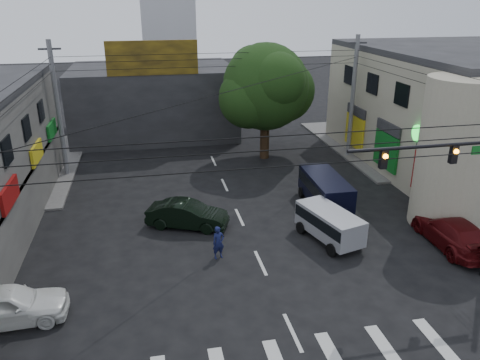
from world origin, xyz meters
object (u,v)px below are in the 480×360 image
object	(u,v)px
utility_pole_far_right	(353,98)
silver_minivan	(329,226)
street_tree	(266,87)
maroon_sedan	(452,232)
traffic_officer	(218,243)
traffic_gantry	(467,178)
navy_van	(325,192)
dark_sedan	(187,215)
white_compact	(7,305)
utility_pole_far_left	(58,111)

from	to	relation	value
utility_pole_far_right	silver_minivan	size ratio (longest dim) A/B	2.22
street_tree	maroon_sedan	xyz separation A→B (m)	(5.77, -15.30, -4.72)
utility_pole_far_right	traffic_officer	bearing A→B (deg)	-133.27
street_tree	traffic_gantry	size ratio (longest dim) A/B	1.21
utility_pole_far_right	silver_minivan	distance (m)	14.67
traffic_officer	navy_van	bearing A→B (deg)	17.64
traffic_officer	utility_pole_far_right	bearing A→B (deg)	31.84
utility_pole_far_right	dark_sedan	world-z (taller)	utility_pole_far_right
utility_pole_far_right	traffic_officer	size ratio (longest dim) A/B	5.63
dark_sedan	silver_minivan	xyz separation A→B (m)	(6.92, -3.00, 0.11)
dark_sedan	white_compact	size ratio (longest dim) A/B	1.01
dark_sedan	traffic_officer	bearing A→B (deg)	-139.88
traffic_gantry	silver_minivan	xyz separation A→B (m)	(-3.89, 4.43, -4.00)
maroon_sedan	navy_van	size ratio (longest dim) A/B	1.08
dark_sedan	navy_van	bearing A→B (deg)	-60.83
dark_sedan	navy_van	world-z (taller)	navy_van
utility_pole_far_left	dark_sedan	xyz separation A→B (m)	(7.51, -9.57, -3.88)
traffic_officer	maroon_sedan	bearing A→B (deg)	-20.68
navy_van	street_tree	bearing A→B (deg)	8.78
traffic_gantry	traffic_officer	size ratio (longest dim) A/B	4.41
street_tree	traffic_officer	world-z (taller)	street_tree
silver_minivan	maroon_sedan	bearing A→B (deg)	-122.17
white_compact	traffic_officer	bearing A→B (deg)	-72.43
silver_minivan	navy_van	distance (m)	4.18
traffic_gantry	navy_van	bearing A→B (deg)	107.10
navy_van	traffic_officer	xyz separation A→B (m)	(-7.09, -4.52, -0.14)
utility_pole_far_left	maroon_sedan	distance (m)	25.10
silver_minivan	traffic_officer	world-z (taller)	silver_minivan
dark_sedan	traffic_gantry	bearing A→B (deg)	-102.08
white_compact	silver_minivan	world-z (taller)	silver_minivan
dark_sedan	silver_minivan	distance (m)	7.55
white_compact	silver_minivan	distance (m)	14.89
utility_pole_far_right	white_compact	size ratio (longest dim) A/B	2.02
street_tree	white_compact	size ratio (longest dim) A/B	1.91
utility_pole_far_left	navy_van	world-z (taller)	utility_pole_far_left
street_tree	navy_van	bearing A→B (deg)	-82.64
street_tree	navy_van	xyz separation A→B (m)	(1.24, -9.60, -4.51)
street_tree	utility_pole_far_right	xyz separation A→B (m)	(6.50, -1.00, -0.87)
dark_sedan	silver_minivan	world-z (taller)	silver_minivan
utility_pole_far_right	traffic_officer	world-z (taller)	utility_pole_far_right
utility_pole_far_left	maroon_sedan	size ratio (longest dim) A/B	1.76
utility_pole_far_right	navy_van	size ratio (longest dim) A/B	1.90
traffic_officer	dark_sedan	bearing A→B (deg)	92.80
street_tree	dark_sedan	bearing A→B (deg)	-123.47
utility_pole_far_left	utility_pole_far_right	xyz separation A→B (m)	(21.00, 0.00, 0.00)
white_compact	silver_minivan	size ratio (longest dim) A/B	1.10
white_compact	navy_van	world-z (taller)	navy_van
white_compact	utility_pole_far_right	bearing A→B (deg)	-54.51
navy_van	maroon_sedan	bearing A→B (deg)	-140.14
utility_pole_far_right	utility_pole_far_left	bearing A→B (deg)	180.00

